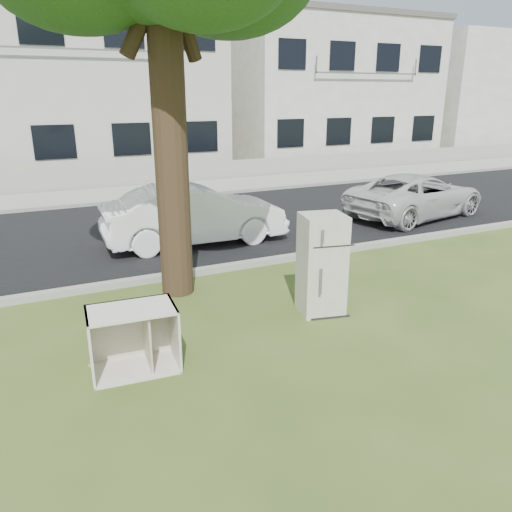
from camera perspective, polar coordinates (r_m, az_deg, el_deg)
name	(u,v)px	position (r m, az deg, el deg)	size (l,w,h in m)	color
ground	(241,329)	(7.33, -1.75, -8.39)	(120.00, 120.00, 0.00)	#394F1C
road	(145,231)	(12.73, -12.61, 2.83)	(120.00, 7.00, 0.01)	black
kerb_near	(189,276)	(9.45, -7.70, -2.30)	(120.00, 0.18, 0.12)	gray
kerb_far	(118,204)	(16.12, -15.50, 5.78)	(120.00, 0.18, 0.12)	gray
sidewalk	(110,195)	(17.53, -16.36, 6.68)	(120.00, 2.80, 0.01)	gray
low_wall	(101,178)	(19.03, -17.26, 8.51)	(120.00, 0.15, 0.70)	gray
townhouse_center	(75,82)	(23.67, -19.95, 18.23)	(11.22, 8.16, 7.44)	#B8B6A8
townhouse_right	(317,90)	(27.68, 6.97, 18.35)	(10.20, 8.16, 6.84)	white
filler_right	(498,94)	(37.34, 25.88, 16.33)	(16.00, 9.00, 6.40)	#B8B6A8
fridge	(322,264)	(7.68, 7.51, -0.97)	(0.64, 0.60, 1.56)	beige
cabinet	(133,339)	(6.36, -13.84, -9.23)	(1.05, 0.65, 0.82)	beige
plank_a	(120,351)	(6.99, -15.27, -10.41)	(0.98, 0.08, 0.02)	#A58A50
plank_c	(124,339)	(7.27, -14.84, -9.18)	(0.70, 0.08, 0.02)	tan
car_center	(195,215)	(11.32, -7.02, 4.73)	(1.42, 4.07, 1.34)	white
car_right	(416,196)	(14.46, 17.82, 6.60)	(1.97, 4.26, 1.18)	silver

